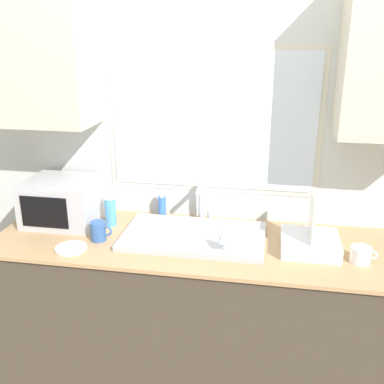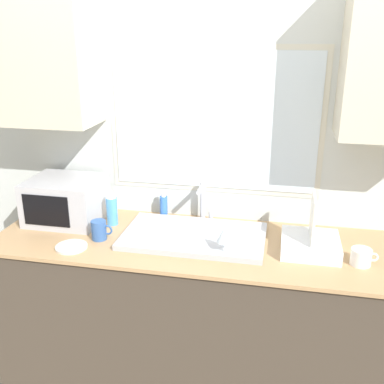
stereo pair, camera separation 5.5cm
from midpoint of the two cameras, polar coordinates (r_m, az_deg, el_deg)
name	(u,v)px [view 1 (the left image)]	position (r m, az deg, el deg)	size (l,w,h in m)	color
countertop	(201,317)	(2.59, 0.56, -15.58)	(2.19, 0.69, 0.94)	#42382D
wall_back	(212,136)	(2.49, 1.88, 7.15)	(6.00, 0.38, 2.60)	silver
sink_basin	(194,236)	(2.37, -0.44, -5.62)	(0.74, 0.44, 0.03)	#B2B2B7
faucet	(202,200)	(2.53, 0.62, -1.00)	(0.08, 0.14, 0.23)	#B7B7BC
microwave	(64,201)	(2.65, -16.55, -1.13)	(0.40, 0.35, 0.25)	#B2B2B7
dish_rack	(310,241)	(2.31, 14.09, -6.04)	(0.28, 0.28, 0.29)	white
spray_bottle	(110,208)	(2.54, -10.95, -2.00)	(0.06, 0.06, 0.22)	#4C99D8
soap_bottle	(162,207)	(2.61, -4.43, -1.86)	(0.04, 0.04, 0.16)	blue
mug_near_sink	(99,231)	(2.39, -12.43, -4.88)	(0.11, 0.08, 0.10)	#335999
wine_glass	(225,235)	(2.15, 3.48, -5.50)	(0.07, 0.07, 0.16)	silver
mug_by_rack	(361,255)	(2.26, 20.00, -7.50)	(0.13, 0.09, 0.08)	white
small_plate	(71,248)	(2.35, -15.78, -6.90)	(0.16, 0.16, 0.01)	silver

